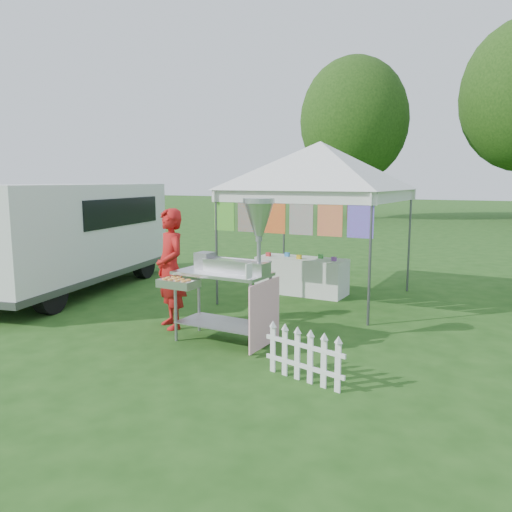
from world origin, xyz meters
The scene contains 8 objects.
ground centered at (0.00, 0.00, 0.00)m, with size 120.00×120.00×0.00m, color #1F4A15.
canopy_main centered at (0.00, 3.49, 2.99)m, with size 4.24×4.24×3.45m.
tree_left centered at (-6.00, 24.00, 5.83)m, with size 6.40×6.40×9.53m.
donut_cart centered at (0.07, 0.27, 1.20)m, with size 1.47×0.99×2.04m.
vendor centered at (-1.24, 0.52, 0.92)m, with size 0.67×0.44×1.85m, color red.
cargo_van centered at (-4.87, 1.69, 1.18)m, with size 3.27×5.62×2.19m.
picket_fence centered at (1.42, -0.47, 0.29)m, with size 1.06×0.26×0.56m.
display_table centered at (-0.43, 3.68, 0.36)m, with size 1.80×0.70×0.73m, color white.
Camera 1 is at (3.55, -5.46, 2.25)m, focal length 35.00 mm.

